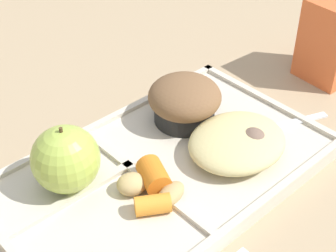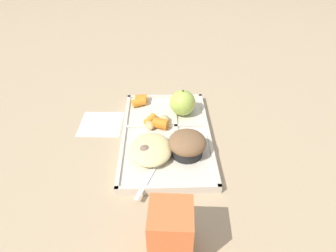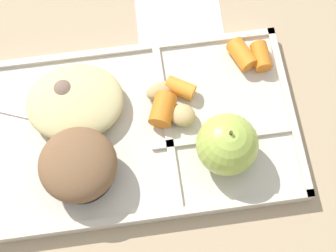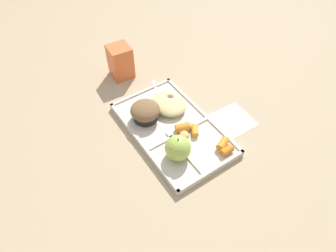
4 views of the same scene
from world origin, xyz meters
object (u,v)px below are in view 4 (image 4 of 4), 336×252
object	(u,v)px
lunch_tray	(173,129)
milk_carton	(119,62)
bran_muffin	(145,112)
plastic_fork	(158,98)
green_apple	(178,148)

from	to	relation	value
lunch_tray	milk_carton	size ratio (longest dim) A/B	3.24
bran_muffin	plastic_fork	size ratio (longest dim) A/B	0.57
bran_muffin	plastic_fork	bearing A→B (deg)	-56.06
lunch_tray	plastic_fork	distance (m)	0.13
bran_muffin	milk_carton	bearing A→B (deg)	-10.01
lunch_tray	bran_muffin	xyz separation A→B (m)	(0.08, 0.05, 0.04)
plastic_fork	milk_carton	distance (m)	0.19
bran_muffin	lunch_tray	bearing A→B (deg)	-148.40
lunch_tray	milk_carton	world-z (taller)	milk_carton
lunch_tray	bran_muffin	size ratio (longest dim) A/B	4.22
lunch_tray	green_apple	size ratio (longest dim) A/B	4.93
lunch_tray	plastic_fork	world-z (taller)	lunch_tray
green_apple	plastic_fork	distance (m)	0.23
green_apple	bran_muffin	bearing A→B (deg)	0.00
milk_carton	bran_muffin	bearing A→B (deg)	174.15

